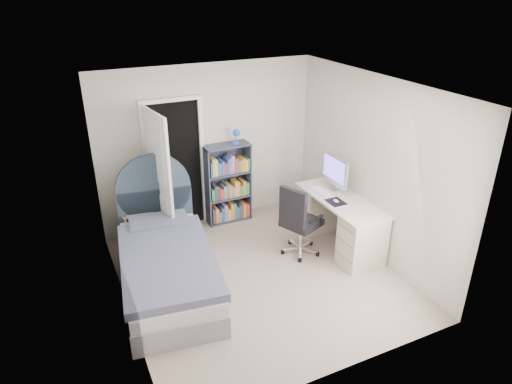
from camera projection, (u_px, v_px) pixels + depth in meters
name	position (u px, v px, depth m)	size (l,w,h in m)	color
room_shell	(259.00, 191.00, 5.52)	(3.50, 3.70, 2.60)	gray
door	(165.00, 174.00, 6.55)	(0.92, 0.83, 2.06)	black
bed	(166.00, 262.00, 5.78)	(1.37, 2.42, 1.41)	gray
nightstand	(136.00, 216.00, 6.69)	(0.44, 0.44, 0.63)	tan
floor_lamp	(161.00, 200.00, 6.78)	(0.21, 0.21, 1.45)	silver
bookcase	(228.00, 186.00, 7.24)	(0.72, 0.31, 1.52)	#3C4152
desk	(339.00, 220.00, 6.60)	(0.62, 1.55, 1.27)	beige
office_chair	(298.00, 218.00, 6.28)	(0.61, 0.62, 1.06)	silver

